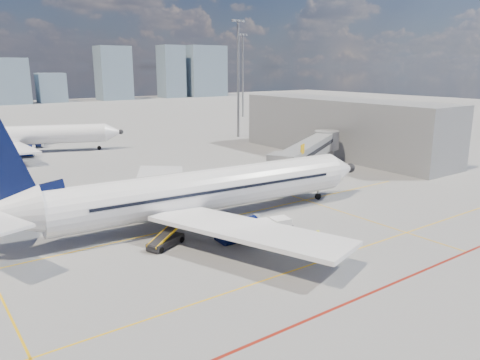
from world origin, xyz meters
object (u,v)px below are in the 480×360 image
object	(u,v)px
cargo_dolly	(272,229)
belt_loader	(167,240)
baggage_tug	(288,232)
ramp_worker	(318,241)
main_aircraft	(194,193)
second_aircraft	(21,136)

from	to	relation	value
cargo_dolly	belt_loader	xyz separation A→B (m)	(-8.45, 4.40, -0.53)
baggage_tug	cargo_dolly	world-z (taller)	cargo_dolly
belt_loader	ramp_worker	distance (m)	13.29
main_aircraft	second_aircraft	size ratio (longest dim) A/B	1.26
main_aircraft	ramp_worker	distance (m)	13.81
cargo_dolly	ramp_worker	size ratio (longest dim) A/B	2.07
ramp_worker	second_aircraft	bearing A→B (deg)	43.44
second_aircraft	cargo_dolly	size ratio (longest dim) A/B	8.79
cargo_dolly	ramp_worker	distance (m)	4.63
main_aircraft	second_aircraft	bearing A→B (deg)	99.95
second_aircraft	cargo_dolly	bearing A→B (deg)	-61.04
baggage_tug	ramp_worker	world-z (taller)	ramp_worker
baggage_tug	ramp_worker	xyz separation A→B (m)	(-0.08, -3.85, 0.33)
cargo_dolly	ramp_worker	world-z (taller)	cargo_dolly
baggage_tug	cargo_dolly	bearing A→B (deg)	152.12
second_aircraft	belt_loader	bearing A→B (deg)	-68.84
main_aircraft	belt_loader	world-z (taller)	main_aircraft
main_aircraft	belt_loader	distance (m)	7.09
main_aircraft	ramp_worker	world-z (taller)	main_aircraft
second_aircraft	ramp_worker	bearing A→B (deg)	-60.25
baggage_tug	belt_loader	world-z (taller)	belt_loader
main_aircraft	belt_loader	xyz separation A→B (m)	(-5.22, -4.00, -2.64)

